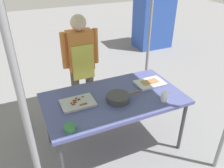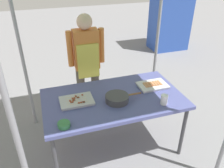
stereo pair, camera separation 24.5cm
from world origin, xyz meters
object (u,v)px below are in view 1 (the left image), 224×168
Objects in this scene: cooking_wok at (118,98)px; condiment_bowl at (70,128)px; vendor_woman at (81,60)px; neighbor_stall_left at (155,7)px; drink_cup_near_edge at (165,96)px; stall_table at (114,101)px; tray_meat_skewers at (78,103)px; tray_grilled_sausages at (150,83)px.

cooking_wok is 0.68m from condiment_bowl.
condiment_bowl is 1.28m from vendor_woman.
condiment_bowl is at bearing -133.21° from neighbor_stall_left.
cooking_wok is 0.52m from drink_cup_near_edge.
tray_meat_skewers is (-0.42, 0.03, 0.07)m from stall_table.
neighbor_stall_left reaches higher than vendor_woman.
stall_table is 1.05× the size of vendor_woman.
neighbor_stall_left reaches higher than tray_grilled_sausages.
tray_grilled_sausages is 0.55m from cooking_wok.
tray_grilled_sausages reaches higher than stall_table.
tray_grilled_sausages is 2.99× the size of condiment_bowl.
vendor_woman is at bearing 131.34° from tray_grilled_sausages.
tray_meat_skewers is 0.42m from condiment_bowl.
tray_grilled_sausages is at bearing -124.03° from neighbor_stall_left.
drink_cup_near_edge reaches higher than condiment_bowl.
drink_cup_near_edge is (0.49, -0.29, 0.11)m from stall_table.
condiment_bowl is 1.10m from drink_cup_near_edge.
cooking_wok is (-0.52, -0.17, 0.02)m from tray_grilled_sausages.
condiment_bowl is 4.50m from neighbor_stall_left.
vendor_woman is (0.49, 1.17, 0.12)m from condiment_bowl.
neighbor_stall_left is at bearing 45.15° from tray_meat_skewers.
tray_grilled_sausages is 3.24× the size of drink_cup_near_edge.
tray_meat_skewers is (-0.96, -0.05, -0.00)m from tray_grilled_sausages.
cooking_wok is (0.44, -0.12, 0.02)m from tray_meat_skewers.
vendor_woman is at bearing 118.28° from drink_cup_near_edge.
neighbor_stall_left is (3.07, 3.27, 0.24)m from condiment_bowl.
neighbor_stall_left reaches higher than cooking_wok.
neighbor_stall_left is at bearing 55.97° from tray_grilled_sausages.
tray_grilled_sausages is 1.22m from condiment_bowl.
stall_table is at bearing -171.29° from tray_grilled_sausages.
stall_table is 4.45× the size of tray_grilled_sausages.
condiment_bowl is at bearing -157.81° from cooking_wok.
tray_meat_skewers is at bearing 69.46° from vendor_woman.
cooking_wok is at bearing -129.06° from neighbor_stall_left.
neighbor_stall_left is (2.88, 2.90, 0.25)m from tray_meat_skewers.
drink_cup_near_edge is at bearing -98.01° from tray_grilled_sausages.
tray_meat_skewers is 0.45m from cooking_wok.
stall_table is 0.43m from tray_meat_skewers.
condiment_bowl is at bearing 67.34° from vendor_woman.
neighbor_stall_left is (2.58, 2.10, 0.12)m from vendor_woman.
vendor_woman reaches higher than cooking_wok.
condiment_bowl is at bearing -117.00° from tray_meat_skewers.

